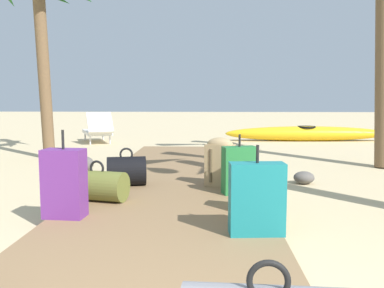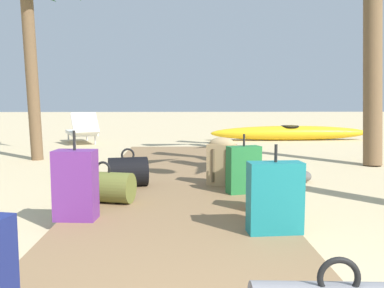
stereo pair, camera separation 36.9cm
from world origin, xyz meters
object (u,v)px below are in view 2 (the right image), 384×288
duffel_bag_olive (104,187)px  lounge_chair (82,130)px  backpack_tan (222,160)px  suitcase_green (244,170)px  backpack_orange (264,185)px  kayak (290,133)px  suitcase_teal (275,198)px  suitcase_purple (76,185)px  duffel_bag_black (128,172)px

duffel_bag_olive → lounge_chair: size_ratio=0.40×
backpack_tan → suitcase_green: (0.21, -0.43, -0.04)m
duffel_bag_olive → lounge_chair: (-1.69, 6.40, 0.09)m
backpack_orange → suitcase_green: (-0.08, 0.77, 0.02)m
kayak → suitcase_teal: bearing=-105.2°
suitcase_green → backpack_tan: bearing=115.3°
backpack_tan → backpack_orange: size_ratio=1.24×
duffel_bag_olive → suitcase_teal: bearing=-34.1°
backpack_orange → suitcase_green: 0.78m
suitcase_purple → backpack_orange: bearing=7.8°
backpack_tan → kayak: size_ratio=0.14×
backpack_tan → kayak: backpack_tan is taller
suitcase_purple → lounge_chair: bearing=102.5°
backpack_tan → backpack_orange: bearing=-76.9°
lounge_chair → duffel_bag_olive: bearing=-75.2°
duffel_bag_black → duffel_bag_olive: bearing=-101.3°
backpack_tan → suitcase_green: 0.48m
duffel_bag_olive → duffel_bag_black: size_ratio=1.26×
lounge_chair → suitcase_purple: bearing=-77.5°
backpack_orange → duffel_bag_black: size_ratio=0.90×
suitcase_purple → suitcase_teal: bearing=-14.0°
suitcase_teal → duffel_bag_black: (-1.38, 1.82, -0.11)m
lounge_chair → duffel_bag_black: bearing=-71.8°
duffel_bag_olive → kayak: duffel_bag_olive is taller
lounge_chair → kayak: bearing=6.9°
kayak → backpack_orange: bearing=-106.2°
suitcase_green → lounge_chair: size_ratio=0.40×
suitcase_teal → duffel_bag_black: bearing=127.2°
suitcase_purple → kayak: size_ratio=0.18×
lounge_chair → suitcase_teal: bearing=-66.6°
duffel_bag_black → kayak: duffel_bag_black is taller
suitcase_purple → lounge_chair: (-1.56, 7.03, -0.06)m
duffel_bag_olive → backpack_orange: 1.63m
backpack_tan → duffel_bag_olive: backpack_tan is taller
backpack_orange → suitcase_teal: size_ratio=0.67×
backpack_tan → duffel_bag_olive: (-1.30, -0.81, -0.15)m
backpack_orange → duffel_bag_black: (-1.42, 1.17, -0.07)m
lounge_chair → kayak: (5.43, 0.66, -0.13)m
duffel_bag_olive → suitcase_purple: bearing=-101.5°
backpack_tan → lounge_chair: lounge_chair is taller
backpack_tan → suitcase_purple: bearing=-134.6°
kayak → duffel_bag_olive: bearing=-117.9°
suitcase_green → duffel_bag_black: size_ratio=1.26×
duffel_bag_black → kayak: (3.58, 6.28, -0.06)m
duffel_bag_black → lounge_chair: (-1.84, 5.62, 0.07)m
suitcase_purple → suitcase_teal: size_ratio=1.11×
backpack_tan → suitcase_purple: suitcase_purple is taller
kayak → suitcase_green: bearing=-108.5°
backpack_tan → lounge_chair: 6.33m
backpack_tan → suitcase_green: suitcase_green is taller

